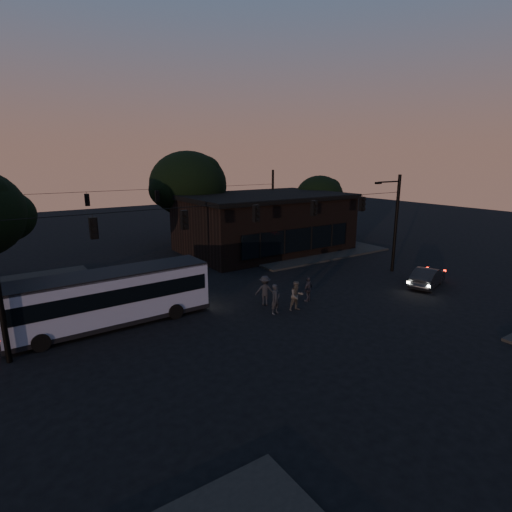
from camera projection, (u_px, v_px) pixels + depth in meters
ground at (298, 325)px, 21.27m from camera, size 120.00×120.00×0.00m
sidewalk_far_right at (300, 249)px, 39.05m from camera, size 14.00×10.00×0.15m
building at (264, 222)px, 38.38m from camera, size 15.40×10.41×5.40m
tree_behind at (188, 184)px, 39.69m from camera, size 7.60×7.60×9.43m
tree_right at (319, 196)px, 44.45m from camera, size 5.20×5.20×6.86m
signal_rig_near at (256, 232)px, 23.44m from camera, size 26.24×0.30×7.50m
signal_rig_far at (158, 209)px, 36.38m from camera, size 26.24×0.30×7.50m
bus at (111, 296)px, 20.98m from camera, size 10.42×2.73×2.92m
car at (428, 277)px, 27.68m from camera, size 4.28×2.57×1.33m
pedestrian_a at (276, 299)px, 22.69m from camera, size 0.73×0.57×1.76m
pedestrian_b at (297, 296)px, 23.19m from camera, size 0.96×0.80×1.77m
pedestrian_c at (308, 289)px, 24.71m from camera, size 1.00×0.70×1.58m
pedestrian_d at (265, 290)px, 24.07m from camera, size 1.36×1.22×1.83m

